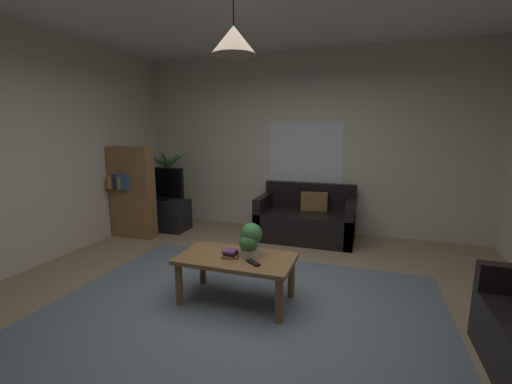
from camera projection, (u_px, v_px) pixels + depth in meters
name	position (u px, v px, depth m)	size (l,w,h in m)	color
floor	(246.00, 308.00, 3.13)	(5.54, 5.37, 0.02)	#9E8466
rug	(238.00, 318.00, 2.94)	(3.60, 2.95, 0.01)	slate
wall_back	(303.00, 143.00, 5.39)	(5.66, 0.06, 2.87)	beige
wall_left	(12.00, 149.00, 3.74)	(0.06, 5.37, 2.87)	beige
window_pane	(305.00, 156.00, 5.39)	(1.17, 0.01, 1.07)	white
couch_under_window	(306.00, 221.00, 5.09)	(1.43, 0.81, 0.82)	black
coffee_table	(236.00, 264.00, 3.18)	(1.10, 0.60, 0.45)	olive
book_on_table_0	(230.00, 256.00, 3.14)	(0.14, 0.12, 0.02)	#99663F
book_on_table_1	(231.00, 253.00, 3.14)	(0.12, 0.10, 0.03)	black
book_on_table_2	(229.00, 251.00, 3.14)	(0.12, 0.11, 0.02)	#72387F
remote_on_table_0	(253.00, 263.00, 2.99)	(0.05, 0.16, 0.02)	black
potted_plant_on_table	(250.00, 240.00, 3.15)	(0.21, 0.24, 0.32)	beige
tv_stand	(162.00, 215.00, 5.58)	(0.90, 0.44, 0.50)	black
tv	(159.00, 183.00, 5.46)	(0.88, 0.16, 0.55)	black
potted_palm_corner	(168.00, 189.00, 6.06)	(0.89, 0.70, 1.33)	brown
bookshelf_corner	(132.00, 192.00, 5.11)	(0.70, 0.31, 1.40)	olive
pendant_lamp	(234.00, 40.00, 2.82)	(0.39, 0.39, 0.60)	black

